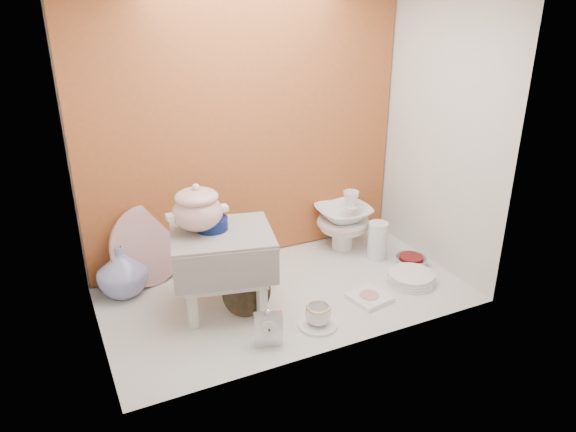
% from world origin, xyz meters
% --- Properties ---
extents(ground, '(1.80, 1.80, 0.00)m').
position_xyz_m(ground, '(0.00, 0.00, 0.00)').
color(ground, silver).
rests_on(ground, ground).
extents(niche_shell, '(1.86, 1.03, 1.53)m').
position_xyz_m(niche_shell, '(0.00, 0.18, 0.93)').
color(niche_shell, '#A85B2A').
rests_on(niche_shell, ground).
extents(step_stool, '(0.54, 0.49, 0.40)m').
position_xyz_m(step_stool, '(-0.32, 0.02, 0.20)').
color(step_stool, silver).
rests_on(step_stool, ground).
extents(soup_tureen, '(0.29, 0.29, 0.23)m').
position_xyz_m(soup_tureen, '(-0.41, 0.07, 0.52)').
color(soup_tureen, white).
rests_on(soup_tureen, step_stool).
extents(cobalt_bowl, '(0.20, 0.20, 0.06)m').
position_xyz_m(cobalt_bowl, '(-0.35, 0.07, 0.43)').
color(cobalt_bowl, '#0A174E').
rests_on(cobalt_bowl, step_stool).
extents(floral_platter, '(0.44, 0.28, 0.42)m').
position_xyz_m(floral_platter, '(-0.59, 0.43, 0.21)').
color(floral_platter, silver).
rests_on(floral_platter, ground).
extents(blue_white_vase, '(0.26, 0.26, 0.26)m').
position_xyz_m(blue_white_vase, '(-0.74, 0.36, 0.13)').
color(blue_white_vase, white).
rests_on(blue_white_vase, ground).
extents(lacquer_tray, '(0.24, 0.10, 0.23)m').
position_xyz_m(lacquer_tray, '(-0.24, -0.08, 0.12)').
color(lacquer_tray, black).
rests_on(lacquer_tray, ground).
extents(mantel_clock, '(0.13, 0.08, 0.18)m').
position_xyz_m(mantel_clock, '(-0.25, -0.35, 0.09)').
color(mantel_clock, silver).
rests_on(mantel_clock, ground).
extents(plush_pig, '(0.27, 0.22, 0.14)m').
position_xyz_m(plush_pig, '(-0.10, 0.13, 0.07)').
color(plush_pig, beige).
rests_on(plush_pig, ground).
extents(teacup_saucer, '(0.20, 0.20, 0.01)m').
position_xyz_m(teacup_saucer, '(0.01, -0.31, 0.01)').
color(teacup_saucer, white).
rests_on(teacup_saucer, ground).
extents(gold_rim_teacup, '(0.16, 0.16, 0.09)m').
position_xyz_m(gold_rim_teacup, '(0.01, -0.31, 0.06)').
color(gold_rim_teacup, white).
rests_on(gold_rim_teacup, teacup_saucer).
extents(lattice_dish, '(0.21, 0.21, 0.03)m').
position_xyz_m(lattice_dish, '(0.35, -0.23, 0.01)').
color(lattice_dish, white).
rests_on(lattice_dish, ground).
extents(dinner_plate_stack, '(0.31, 0.31, 0.06)m').
position_xyz_m(dinner_plate_stack, '(0.64, -0.18, 0.03)').
color(dinner_plate_stack, white).
rests_on(dinner_plate_stack, ground).
extents(crystal_bowl, '(0.18, 0.18, 0.05)m').
position_xyz_m(crystal_bowl, '(0.75, -0.03, 0.03)').
color(crystal_bowl, silver).
rests_on(crystal_bowl, ground).
extents(clear_glass_vase, '(0.11, 0.11, 0.22)m').
position_xyz_m(clear_glass_vase, '(0.63, 0.13, 0.11)').
color(clear_glass_vase, silver).
rests_on(clear_glass_vase, ground).
extents(porcelain_tower, '(0.38, 0.38, 0.35)m').
position_xyz_m(porcelain_tower, '(0.53, 0.33, 0.18)').
color(porcelain_tower, white).
rests_on(porcelain_tower, ground).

